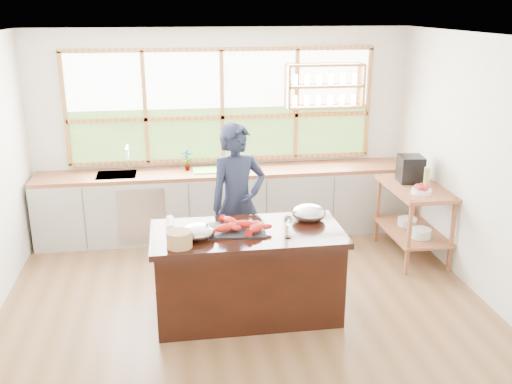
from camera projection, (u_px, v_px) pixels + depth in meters
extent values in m
plane|color=brown|center=(245.00, 304.00, 5.95)|extent=(5.00, 5.00, 0.00)
cube|color=white|center=(222.00, 131.00, 7.64)|extent=(5.00, 0.02, 2.70)
cube|color=white|center=(293.00, 289.00, 3.41)|extent=(5.00, 0.02, 2.70)
cube|color=white|center=(484.00, 170.00, 5.88)|extent=(0.02, 4.50, 2.70)
cube|color=white|center=(243.00, 36.00, 5.10)|extent=(5.00, 4.50, 0.02)
cube|color=tan|center=(222.00, 106.00, 7.50)|extent=(4.05, 0.06, 1.50)
cube|color=white|center=(222.00, 79.00, 7.41)|extent=(3.98, 0.01, 0.75)
cube|color=#32621B|center=(223.00, 134.00, 7.64)|extent=(3.98, 0.01, 0.70)
cube|color=tan|center=(325.00, 65.00, 7.42)|extent=(1.00, 0.28, 0.03)
cube|color=tan|center=(325.00, 86.00, 7.51)|extent=(1.00, 0.28, 0.03)
cube|color=tan|center=(324.00, 107.00, 7.60)|extent=(1.00, 0.28, 0.03)
cube|color=tan|center=(287.00, 87.00, 7.44)|extent=(0.03, 0.28, 0.55)
cube|color=tan|center=(361.00, 85.00, 7.58)|extent=(0.03, 0.28, 0.55)
cube|color=#A5A49C|center=(226.00, 204.00, 7.64)|extent=(4.90, 0.62, 0.85)
cube|color=#ADAEB3|center=(142.00, 216.00, 7.18)|extent=(0.60, 0.01, 0.72)
cube|color=#935533|center=(225.00, 172.00, 7.50)|extent=(4.90, 0.62, 0.05)
cube|color=#ADAEB3|center=(117.00, 181.00, 7.32)|extent=(0.50, 0.42, 0.16)
cube|color=#935533|center=(452.00, 236.00, 6.53)|extent=(0.04, 0.04, 0.90)
cube|color=#935533|center=(416.00, 207.00, 7.47)|extent=(0.04, 0.04, 0.90)
cube|color=#935533|center=(409.00, 238.00, 6.46)|extent=(0.04, 0.04, 0.90)
cube|color=#935533|center=(378.00, 209.00, 7.40)|extent=(0.04, 0.04, 0.90)
cube|color=#935533|center=(412.00, 231.00, 7.01)|extent=(0.62, 1.10, 0.03)
cube|color=#935533|center=(416.00, 188.00, 6.83)|extent=(0.62, 1.10, 0.05)
cylinder|color=white|center=(421.00, 234.00, 6.75)|extent=(0.24, 0.24, 0.11)
cylinder|color=white|center=(407.00, 222.00, 7.13)|extent=(0.24, 0.24, 0.09)
cube|color=black|center=(248.00, 276.00, 5.63)|extent=(1.77, 0.82, 0.84)
cube|color=black|center=(247.00, 234.00, 5.49)|extent=(1.85, 0.90, 0.06)
imported|color=#1A2037|center=(238.00, 204.00, 6.24)|extent=(0.75, 0.61, 1.79)
imported|color=slate|center=(187.00, 160.00, 7.43)|extent=(0.16, 0.12, 0.28)
cube|color=#6ACA46|center=(208.00, 170.00, 7.46)|extent=(0.40, 0.30, 0.01)
cube|color=black|center=(410.00, 169.00, 6.96)|extent=(0.31, 0.33, 0.32)
cylinder|color=#9EA653|center=(427.00, 179.00, 6.64)|extent=(0.08, 0.08, 0.28)
cylinder|color=white|center=(421.00, 191.00, 6.56)|extent=(0.23, 0.23, 0.05)
sphere|color=red|center=(426.00, 187.00, 6.55)|extent=(0.07, 0.07, 0.07)
sphere|color=red|center=(421.00, 186.00, 6.59)|extent=(0.07, 0.07, 0.07)
sphere|color=red|center=(417.00, 187.00, 6.56)|extent=(0.07, 0.07, 0.07)
sphere|color=red|center=(420.00, 188.00, 6.51)|extent=(0.07, 0.07, 0.07)
sphere|color=red|center=(425.00, 188.00, 6.50)|extent=(0.07, 0.07, 0.07)
cube|color=black|center=(237.00, 230.00, 5.47)|extent=(0.59, 0.46, 0.02)
ellipsoid|color=red|center=(225.00, 228.00, 5.39)|extent=(0.23, 0.15, 0.08)
ellipsoid|color=red|center=(245.00, 224.00, 5.49)|extent=(0.23, 0.14, 0.08)
ellipsoid|color=red|center=(257.00, 228.00, 5.39)|extent=(0.21, 0.21, 0.08)
ellipsoid|color=red|center=(230.00, 221.00, 5.56)|extent=(0.18, 0.23, 0.08)
ellipsoid|color=#ADAEB3|center=(198.00, 232.00, 5.29)|extent=(0.31, 0.31, 0.15)
ellipsoid|color=#ADAEB3|center=(309.00, 213.00, 5.74)|extent=(0.34, 0.34, 0.17)
cylinder|color=white|center=(288.00, 237.00, 5.33)|extent=(0.06, 0.06, 0.01)
cylinder|color=white|center=(288.00, 230.00, 5.31)|extent=(0.01, 0.01, 0.13)
ellipsoid|color=white|center=(288.00, 220.00, 5.27)|extent=(0.08, 0.08, 0.10)
cylinder|color=#BA804D|center=(179.00, 239.00, 5.10)|extent=(0.23, 0.23, 0.15)
cylinder|color=white|center=(170.00, 224.00, 5.54)|extent=(0.09, 0.30, 0.08)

